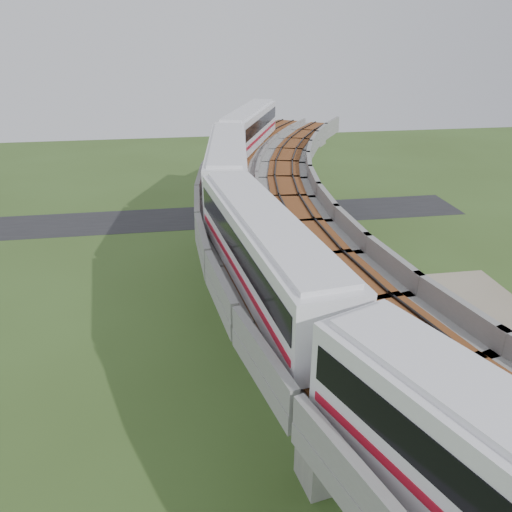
{
  "coord_description": "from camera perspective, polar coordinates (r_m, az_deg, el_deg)",
  "views": [
    {
      "loc": [
        -5.24,
        -28.27,
        21.45
      ],
      "look_at": [
        -0.55,
        1.62,
        7.5
      ],
      "focal_mm": 35.0,
      "sensor_mm": 36.0,
      "label": 1
    }
  ],
  "objects": [
    {
      "name": "tree_0",
      "position": [
        57.08,
        8.66,
        4.34
      ],
      "size": [
        1.89,
        1.89,
        2.62
      ],
      "color": "#382314",
      "rests_on": "ground"
    },
    {
      "name": "fence",
      "position": [
        38.11,
        16.09,
        -9.26
      ],
      "size": [
        3.87,
        38.73,
        1.5
      ],
      "color": "#2D382D",
      "rests_on": "ground"
    },
    {
      "name": "car_red",
      "position": [
        35.57,
        26.36,
        -14.16
      ],
      "size": [
        3.64,
        1.95,
        1.14
      ],
      "primitive_type": "imported",
      "rotation": [
        0.0,
        0.0,
        -1.34
      ],
      "color": "#A10E15",
      "rests_on": "dirt_lot"
    },
    {
      "name": "ground",
      "position": [
        35.87,
        1.29,
        -11.98
      ],
      "size": [
        160.0,
        160.0,
        0.0
      ],
      "primitive_type": "plane",
      "color": "#395221",
      "rests_on": "ground"
    },
    {
      "name": "asphalt_road",
      "position": [
        62.31,
        -3.57,
        4.58
      ],
      "size": [
        60.0,
        8.0,
        0.03
      ],
      "primitive_type": "cube",
      "color": "#232326",
      "rests_on": "ground"
    },
    {
      "name": "tree_3",
      "position": [
        31.88,
        14.76,
        -14.53
      ],
      "size": [
        1.94,
        1.94,
        2.53
      ],
      "color": "#382314",
      "rests_on": "ground"
    },
    {
      "name": "tree_1",
      "position": [
        48.41,
        8.12,
        0.6
      ],
      "size": [
        2.96,
        2.96,
        3.11
      ],
      "color": "#382314",
      "rests_on": "ground"
    },
    {
      "name": "tree_2",
      "position": [
        39.79,
        9.48,
        -5.05
      ],
      "size": [
        2.32,
        2.32,
        2.89
      ],
      "color": "#382314",
      "rests_on": "ground"
    },
    {
      "name": "metro_train",
      "position": [
        29.22,
        2.59,
        6.49
      ],
      "size": [
        11.24,
        61.34,
        3.64
      ],
      "color": "silver",
      "rests_on": "ground"
    },
    {
      "name": "dirt_lot",
      "position": [
        38.98,
        22.96,
        -10.86
      ],
      "size": [
        18.0,
        26.0,
        0.04
      ],
      "primitive_type": "cube",
      "color": "gray",
      "rests_on": "ground"
    },
    {
      "name": "car_dark",
      "position": [
        42.0,
        22.73,
        -7.21
      ],
      "size": [
        3.97,
        2.54,
        1.07
      ],
      "primitive_type": "imported",
      "rotation": [
        0.0,
        0.0,
        1.27
      ],
      "color": "black",
      "rests_on": "dirt_lot"
    },
    {
      "name": "viaduct",
      "position": [
        32.18,
        8.2,
        1.82
      ],
      "size": [
        19.58,
        73.98,
        11.4
      ],
      "color": "#99968E",
      "rests_on": "ground"
    }
  ]
}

